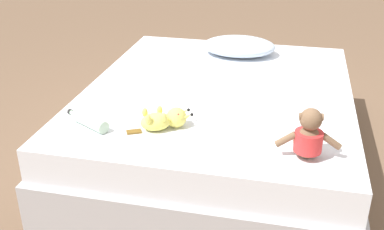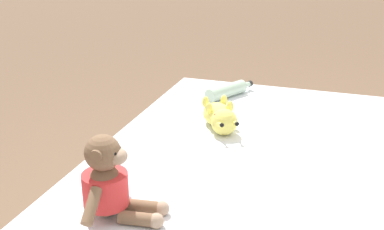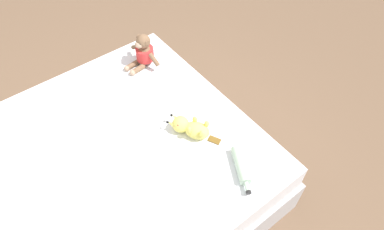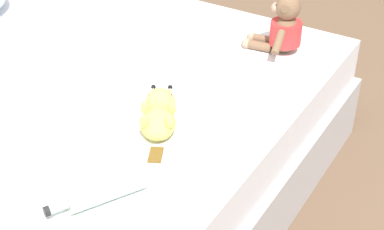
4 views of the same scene
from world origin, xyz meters
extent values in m
plane|color=brown|center=(0.00, 0.00, 0.00)|extent=(16.00, 16.00, 0.00)
cube|color=#B2B2B7|center=(0.00, 0.00, 0.14)|extent=(1.57, 1.90, 0.28)
cube|color=white|center=(0.00, 0.00, 0.37)|extent=(1.52, 1.84, 0.19)
ellipsoid|color=brown|center=(0.51, -0.69, 0.54)|extent=(0.12, 0.11, 0.15)
cylinder|color=red|center=(0.51, -0.69, 0.54)|extent=(0.14, 0.14, 0.09)
sphere|color=brown|center=(0.51, -0.69, 0.65)|extent=(0.10, 0.10, 0.10)
ellipsoid|color=tan|center=(0.50, -0.65, 0.64)|extent=(0.07, 0.06, 0.04)
sphere|color=black|center=(0.49, -0.66, 0.66)|extent=(0.01, 0.01, 0.01)
sphere|color=black|center=(0.52, -0.65, 0.66)|extent=(0.01, 0.01, 0.01)
cylinder|color=brown|center=(0.46, -0.70, 0.66)|extent=(0.01, 0.03, 0.03)
cylinder|color=brown|center=(0.55, -0.69, 0.66)|extent=(0.01, 0.03, 0.03)
cylinder|color=brown|center=(0.41, -0.71, 0.55)|extent=(0.10, 0.04, 0.08)
cylinder|color=brown|center=(0.60, -0.68, 0.55)|extent=(0.10, 0.04, 0.08)
cylinder|color=brown|center=(0.47, -0.60, 0.48)|extent=(0.05, 0.10, 0.04)
cylinder|color=brown|center=(0.53, -0.60, 0.48)|extent=(0.05, 0.10, 0.04)
sphere|color=tan|center=(0.46, -0.55, 0.48)|extent=(0.04, 0.04, 0.04)
sphere|color=tan|center=(0.52, -0.55, 0.48)|extent=(0.04, 0.04, 0.04)
ellipsoid|color=#EAE066|center=(-0.21, -0.59, 0.51)|extent=(0.18, 0.17, 0.08)
sphere|color=#EAE066|center=(-0.12, -0.53, 0.51)|extent=(0.10, 0.10, 0.10)
cone|color=#EAE066|center=(-0.09, -0.49, 0.52)|extent=(0.07, 0.06, 0.05)
sphere|color=black|center=(-0.07, -0.48, 0.53)|extent=(0.02, 0.02, 0.02)
cone|color=#EAE066|center=(-0.07, -0.54, 0.52)|extent=(0.07, 0.06, 0.05)
sphere|color=black|center=(-0.04, -0.52, 0.53)|extent=(0.02, 0.02, 0.02)
sphere|color=red|center=(-0.13, -0.51, 0.54)|extent=(0.02, 0.02, 0.02)
sphere|color=red|center=(-0.10, -0.56, 0.54)|extent=(0.02, 0.02, 0.02)
ellipsoid|color=#EAE066|center=(-0.20, -0.53, 0.54)|extent=(0.04, 0.04, 0.05)
ellipsoid|color=#EAE066|center=(-0.16, -0.61, 0.54)|extent=(0.04, 0.04, 0.05)
ellipsoid|color=#EAE066|center=(-0.26, -0.58, 0.54)|extent=(0.04, 0.04, 0.05)
ellipsoid|color=#EAE066|center=(-0.23, -0.64, 0.54)|extent=(0.04, 0.04, 0.05)
cube|color=brown|center=(-0.30, -0.64, 0.47)|extent=(0.08, 0.07, 0.01)
cylinder|color=#B2D1B7|center=(-0.53, -0.63, 0.49)|extent=(0.22, 0.16, 0.06)
cylinder|color=#B2D1B7|center=(-0.64, -0.57, 0.49)|extent=(0.05, 0.04, 0.02)
cylinder|color=black|center=(-0.67, -0.56, 0.49)|extent=(0.03, 0.03, 0.03)
camera|label=1|loc=(0.41, -2.52, 1.53)|focal=43.95mm
camera|label=2|loc=(1.49, -0.12, 1.19)|focal=44.96mm
camera|label=3|loc=(-1.15, 0.17, 2.09)|focal=32.30mm
camera|label=4|loc=(-1.42, -1.46, 1.55)|focal=54.89mm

